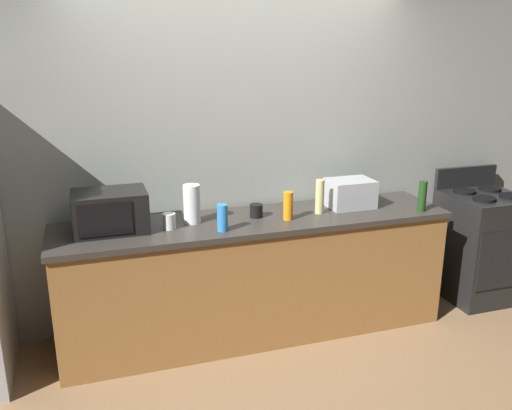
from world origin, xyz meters
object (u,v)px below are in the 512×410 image
at_px(stove_range, 481,245).
at_px(bottle_dish_soap, 288,206).
at_px(mug_white, 169,221).
at_px(mug_black, 256,211).
at_px(bottle_vinegar, 320,197).
at_px(bottle_wine, 422,196).
at_px(bottle_spray_cleaner, 223,218).
at_px(microwave, 110,211).
at_px(paper_towel_roll, 192,204).
at_px(toaster_oven, 350,193).

bearing_deg(stove_range, bottle_dish_soap, -177.04).
relative_size(mug_white, mug_black, 1.13).
relative_size(bottle_dish_soap, bottle_vinegar, 0.80).
bearing_deg(bottle_wine, stove_range, 14.80).
bearing_deg(bottle_vinegar, mug_white, -179.60).
bearing_deg(bottle_spray_cleaner, microwave, 161.85).
bearing_deg(bottle_wine, mug_black, 169.00).
xyz_separation_m(stove_range, microwave, (-3.00, 0.05, 0.57)).
height_order(microwave, mug_black, microwave).
height_order(paper_towel_roll, mug_black, paper_towel_roll).
height_order(stove_range, bottle_dish_soap, bottle_dish_soap).
distance_m(bottle_dish_soap, mug_black, 0.24).
bearing_deg(bottle_dish_soap, stove_range, 2.96).
relative_size(microwave, bottle_wine, 2.12).
bearing_deg(microwave, mug_black, -0.88).
relative_size(bottle_wine, mug_white, 2.12).
height_order(toaster_oven, bottle_wine, bottle_wine).
bearing_deg(toaster_oven, bottle_dish_soap, -164.80).
xyz_separation_m(toaster_oven, bottle_spray_cleaner, (-1.06, -0.24, -0.01)).
relative_size(paper_towel_roll, bottle_wine, 1.19).
height_order(microwave, paper_towel_roll, same).
relative_size(bottle_wine, mug_black, 2.39).
bearing_deg(bottle_spray_cleaner, mug_white, 155.45).
relative_size(toaster_oven, bottle_wine, 1.50).
xyz_separation_m(microwave, bottle_dish_soap, (1.21, -0.14, -0.03)).
xyz_separation_m(mug_white, mug_black, (0.63, 0.06, -0.01)).
bearing_deg(mug_black, mug_white, -174.21).
distance_m(paper_towel_roll, bottle_spray_cleaner, 0.28).
distance_m(bottle_wine, mug_black, 1.24).
xyz_separation_m(bottle_wine, mug_black, (-1.22, 0.24, -0.07)).
xyz_separation_m(paper_towel_roll, mug_black, (0.46, -0.02, -0.09)).
bearing_deg(paper_towel_roll, bottle_wine, -8.62).
xyz_separation_m(bottle_dish_soap, mug_white, (-0.83, 0.06, -0.05)).
distance_m(microwave, paper_towel_roll, 0.55).
distance_m(paper_towel_roll, bottle_dish_soap, 0.67).
height_order(microwave, bottle_spray_cleaner, microwave).
distance_m(toaster_oven, bottle_spray_cleaner, 1.09).
bearing_deg(mug_black, bottle_wine, -11.00).
bearing_deg(toaster_oven, mug_black, -177.91).
bearing_deg(bottle_vinegar, paper_towel_roll, 175.42).
bearing_deg(bottle_spray_cleaner, bottle_dish_soap, 10.24).
bearing_deg(stove_range, bottle_spray_cleaner, -175.43).
height_order(bottle_spray_cleaner, mug_black, bottle_spray_cleaner).
relative_size(paper_towel_roll, mug_black, 2.84).
bearing_deg(toaster_oven, mug_white, -176.22).
height_order(bottle_dish_soap, bottle_wine, bottle_wine).
relative_size(stove_range, bottle_vinegar, 4.28).
bearing_deg(bottle_wine, bottle_vinegar, 166.48).
distance_m(microwave, bottle_spray_cleaner, 0.74).
relative_size(microwave, bottle_vinegar, 1.90).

